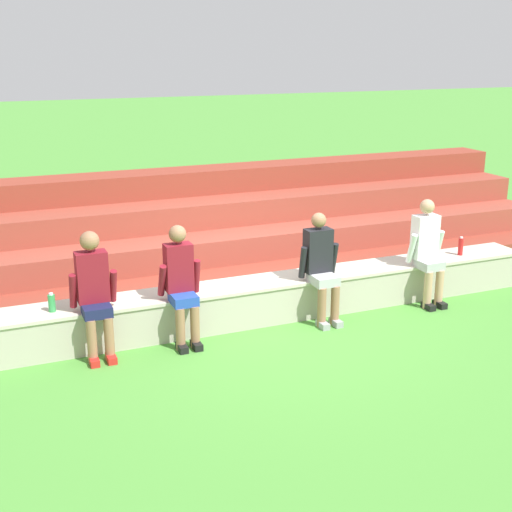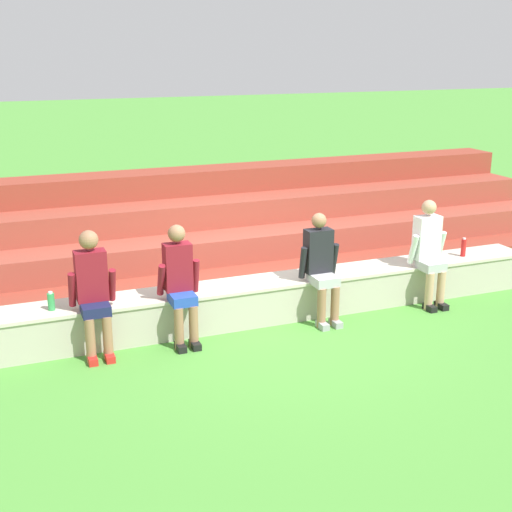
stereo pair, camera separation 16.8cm
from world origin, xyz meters
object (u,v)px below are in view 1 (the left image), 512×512
at_px(person_center, 321,265).
at_px(water_bottle_near_right, 461,246).
at_px(person_right_of_center, 427,250).
at_px(person_far_left, 94,291).
at_px(water_bottle_mid_left, 52,303).
at_px(person_left_of_center, 181,282).

height_order(person_center, water_bottle_near_right, person_center).
bearing_deg(water_bottle_near_right, person_right_of_center, -161.04).
distance_m(person_far_left, water_bottle_mid_left, 0.52).
distance_m(person_far_left, person_left_of_center, 1.01).
distance_m(person_right_of_center, water_bottle_mid_left, 4.93).
bearing_deg(person_far_left, person_right_of_center, -0.61).
xyz_separation_m(person_left_of_center, water_bottle_near_right, (4.25, 0.25, -0.10)).
relative_size(person_left_of_center, person_center, 1.02).
xyz_separation_m(water_bottle_mid_left, water_bottle_near_right, (5.71, 0.01, 0.02)).
height_order(person_left_of_center, person_right_of_center, person_right_of_center).
height_order(water_bottle_mid_left, water_bottle_near_right, water_bottle_near_right).
relative_size(person_right_of_center, water_bottle_near_right, 5.33).
bearing_deg(person_right_of_center, person_left_of_center, 179.73).
distance_m(person_center, water_bottle_mid_left, 3.32).
distance_m(person_far_left, water_bottle_near_right, 5.26).
bearing_deg(water_bottle_mid_left, person_far_left, -25.44).
bearing_deg(person_center, person_far_left, 179.27).
bearing_deg(water_bottle_near_right, person_far_left, -177.59).
relative_size(person_far_left, water_bottle_near_right, 5.35).
bearing_deg(person_right_of_center, person_center, 179.60).
bearing_deg(person_far_left, water_bottle_mid_left, 154.56).
relative_size(person_center, water_bottle_mid_left, 6.33).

